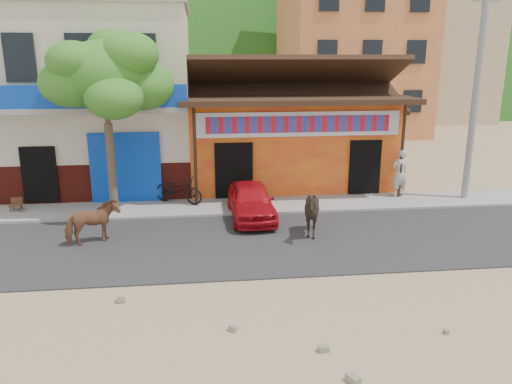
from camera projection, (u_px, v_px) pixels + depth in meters
ground at (271, 280)px, 12.12m from camera, size 120.00×120.00×0.00m
road at (259, 242)px, 14.51m from camera, size 60.00×5.00×0.04m
sidewalk at (247, 206)px, 17.86m from camera, size 60.00×2.00×0.12m
dance_club at (284, 139)px, 21.45m from camera, size 8.00×6.00×3.60m
cafe_building at (102, 101)px, 20.18m from camera, size 7.00×6.00×7.00m
apartment_front at (351, 45)px, 34.54m from camera, size 9.00×9.00×12.00m
apartment_rear at (433, 59)px, 41.55m from camera, size 8.00×8.00×10.00m
hillside at (206, 10)px, 76.05m from camera, size 100.00×40.00×24.00m
tree at (108, 123)px, 16.35m from camera, size 3.00×3.00×6.00m
utility_pole at (476, 89)px, 17.69m from camera, size 0.24×0.24×8.00m
cow_tan at (92, 222)px, 14.21m from camera, size 1.63×1.30×1.26m
cow_dark at (312, 212)px, 14.76m from camera, size 1.78×1.74×1.48m
red_car at (251, 201)px, 16.48m from camera, size 1.48×3.52×1.19m
scooter at (178, 190)px, 17.91m from camera, size 1.99×1.49×1.00m
pedestrian at (400, 173)px, 18.69m from camera, size 0.76×0.62×1.81m
cafe_chair_right at (15, 199)px, 17.06m from camera, size 0.40×0.40×0.80m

